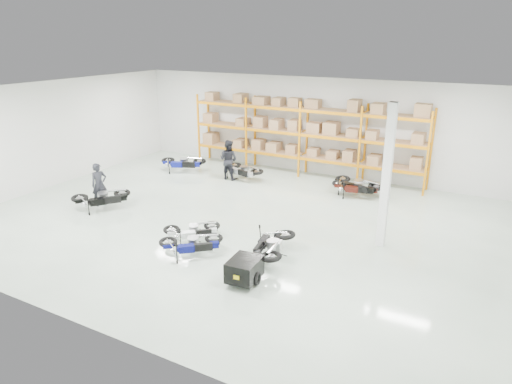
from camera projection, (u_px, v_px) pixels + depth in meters
The scene contains 14 objects.
room at pixel (231, 160), 15.67m from camera, with size 18.00×18.00×18.00m.
pallet_rack at pixel (304, 128), 21.03m from camera, with size 11.28×0.98×3.62m.
structural_column at pixel (386, 177), 13.74m from camera, with size 0.25×0.25×4.50m, color white.
moto_blue_centre at pixel (191, 240), 13.60m from camera, with size 0.74×1.66×1.01m, color #070948, non-canonical shape.
moto_silver_left at pixel (193, 228), 14.56m from camera, with size 0.70×1.58×0.96m, color silver, non-canonical shape.
moto_black_far_left at pixel (101, 195), 17.26m from camera, with size 0.83×1.87×1.14m, color black, non-canonical shape.
moto_touring_right at pixel (271, 241), 13.42m from camera, with size 0.82×1.84×1.12m, color black, non-canonical shape.
trailer at pixel (244, 269), 12.15m from camera, with size 0.85×1.62×0.67m.
moto_back_a at pixel (182, 160), 22.03m from camera, with size 0.84×1.89×1.15m, color navy, non-canonical shape.
moto_back_b at pixel (242, 167), 20.91m from camera, with size 0.79×1.79×1.09m, color #AFB4B9, non-canonical shape.
moto_back_c at pixel (357, 182), 18.77m from camera, with size 0.84×1.90×1.16m, color black, non-canonical shape.
moto_back_d at pixel (357, 184), 18.60m from camera, with size 0.78×1.76×1.07m, color #380F0B, non-canonical shape.
person_left at pixel (99, 185), 17.59m from camera, with size 0.61×0.40×1.68m, color black.
person_back at pixel (228, 160), 20.79m from camera, with size 0.89×0.69×1.83m, color black.
Camera 1 is at (7.98, -12.93, 6.32)m, focal length 32.00 mm.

